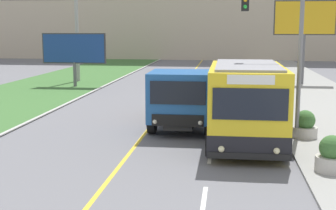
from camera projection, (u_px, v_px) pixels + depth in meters
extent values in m
cube|color=silver|center=(203.00, 203.00, 11.42)|extent=(0.12, 2.40, 0.01)
cube|color=silver|center=(210.00, 154.00, 15.92)|extent=(0.12, 2.40, 0.01)
cube|color=silver|center=(214.00, 126.00, 20.42)|extent=(0.12, 2.40, 0.01)
cube|color=silver|center=(217.00, 108.00, 24.93)|extent=(0.12, 2.40, 0.01)
cube|color=silver|center=(218.00, 96.00, 29.43)|extent=(0.12, 2.40, 0.01)
cube|color=yellow|center=(246.00, 103.00, 16.70)|extent=(2.55, 5.40, 2.62)
cube|color=black|center=(246.00, 129.00, 16.85)|extent=(2.57, 5.42, 0.70)
cube|color=black|center=(247.00, 92.00, 16.63)|extent=(2.58, 4.97, 0.92)
cube|color=gray|center=(247.00, 65.00, 16.48)|extent=(2.17, 4.86, 0.08)
cube|color=black|center=(250.00, 104.00, 13.97)|extent=(2.25, 0.04, 0.96)
cube|color=black|center=(249.00, 156.00, 14.22)|extent=(2.50, 0.06, 0.20)
sphere|color=#F4EAB2|center=(221.00, 149.00, 14.28)|extent=(0.20, 0.20, 0.20)
sphere|color=#F4EAB2|center=(277.00, 151.00, 14.08)|extent=(0.20, 0.20, 0.20)
cube|color=white|center=(251.00, 80.00, 13.85)|extent=(1.40, 0.04, 0.28)
cylinder|color=black|center=(210.00, 142.00, 15.54)|extent=(0.28, 1.00, 1.00)
cylinder|color=black|center=(285.00, 144.00, 15.24)|extent=(0.28, 1.00, 1.00)
cylinder|color=black|center=(213.00, 122.00, 18.72)|extent=(0.28, 1.00, 1.00)
cylinder|color=black|center=(275.00, 124.00, 18.42)|extent=(0.28, 1.00, 1.00)
cube|color=black|center=(185.00, 114.00, 20.88)|extent=(1.11, 6.32, 0.20)
cube|color=#235BA3|center=(181.00, 96.00, 18.83)|extent=(2.48, 2.49, 1.96)
cube|color=black|center=(178.00, 93.00, 17.54)|extent=(2.10, 0.04, 0.88)
cube|color=black|center=(178.00, 121.00, 17.70)|extent=(1.98, 0.06, 0.44)
sphere|color=silver|center=(155.00, 122.00, 17.81)|extent=(0.18, 0.18, 0.18)
sphere|color=silver|center=(200.00, 123.00, 17.60)|extent=(0.18, 0.18, 0.18)
cube|color=orange|center=(188.00, 105.00, 22.19)|extent=(2.35, 3.57, 0.12)
cube|color=orange|center=(164.00, 93.00, 22.23)|extent=(0.12, 3.57, 1.28)
cube|color=orange|center=(211.00, 93.00, 21.96)|extent=(0.12, 3.57, 1.28)
cube|color=orange|center=(184.00, 98.00, 20.40)|extent=(2.35, 0.12, 1.28)
cube|color=orange|center=(191.00, 88.00, 23.79)|extent=(2.35, 0.12, 1.28)
cube|color=orange|center=(185.00, 81.00, 20.28)|extent=(2.35, 0.12, 0.24)
cylinder|color=black|center=(152.00, 121.00, 18.89)|extent=(0.30, 1.04, 1.04)
cylinder|color=black|center=(209.00, 122.00, 18.61)|extent=(0.30, 1.04, 1.04)
cylinder|color=black|center=(164.00, 106.00, 22.52)|extent=(0.30, 1.04, 1.04)
cylinder|color=black|center=(212.00, 107.00, 22.24)|extent=(0.30, 1.04, 1.04)
cylinder|color=#9E9E99|center=(76.00, 16.00, 36.47)|extent=(0.28, 0.28, 10.21)
cylinder|color=slate|center=(300.00, 61.00, 17.32)|extent=(0.16, 0.16, 6.04)
cube|color=black|center=(245.00, 0.00, 17.21)|extent=(0.28, 0.24, 0.80)
sphere|color=orange|center=(245.00, 0.00, 17.08)|extent=(0.14, 0.14, 0.14)
sphere|color=green|center=(245.00, 7.00, 17.12)|extent=(0.14, 0.14, 0.14)
cylinder|color=#59595B|center=(303.00, 59.00, 34.94)|extent=(0.24, 0.24, 3.77)
cube|color=#333333|center=(305.00, 18.00, 34.44)|extent=(4.48, 0.20, 2.53)
cube|color=gold|center=(305.00, 18.00, 34.33)|extent=(4.32, 0.02, 2.37)
cylinder|color=#59595B|center=(75.00, 75.00, 33.78)|extent=(0.24, 0.24, 1.77)
cube|color=#333333|center=(74.00, 48.00, 33.47)|extent=(4.65, 0.20, 2.16)
cube|color=navy|center=(74.00, 48.00, 33.36)|extent=(4.49, 0.02, 2.00)
cylinder|color=#B7B2A8|center=(331.00, 164.00, 13.69)|extent=(0.93, 0.93, 0.45)
sphere|color=#3D6B33|center=(332.00, 148.00, 13.61)|extent=(0.75, 0.75, 0.75)
cylinder|color=#B7B2A8|center=(305.00, 132.00, 17.93)|extent=(0.96, 0.96, 0.41)
sphere|color=#3D6B33|center=(305.00, 120.00, 17.85)|extent=(0.76, 0.76, 0.76)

